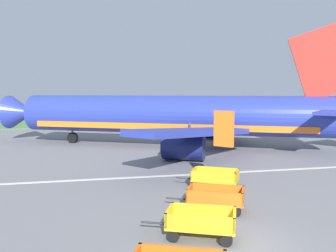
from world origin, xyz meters
name	(u,v)px	position (x,y,z in m)	size (l,w,h in m)	color
ground_plane	(230,248)	(0.00, 0.00, 0.00)	(220.00, 220.00, 0.00)	slate
grass_strip	(115,120)	(0.00, 57.65, 0.03)	(220.00, 28.00, 0.06)	#518442
apron_stripe	(165,176)	(0.00, 10.91, 0.01)	(120.00, 0.36, 0.01)	silver
airplane	(179,116)	(3.83, 22.38, 3.05)	(35.09, 28.96, 11.34)	#28389E
baggage_cart_third_in_row	(201,222)	(-0.74, 1.02, 0.60)	(3.54, 2.29, 1.07)	gold
baggage_cart_fourth_in_row	(215,198)	(0.82, 3.77, 0.60)	(3.51, 2.36, 1.07)	orange
baggage_cart_far_end	(215,178)	(2.10, 7.39, 0.60)	(3.44, 2.46, 1.07)	gold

